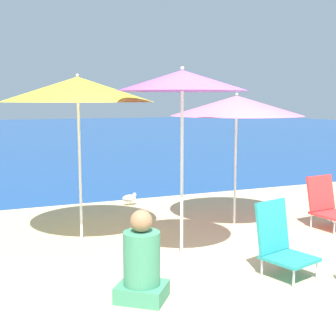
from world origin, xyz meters
The scene contains 9 objects.
ground_plane centered at (0.00, 0.00, 0.00)m, with size 60.00×60.00×0.00m, color #D1BA89.
sea_water centered at (0.00, 24.57, 0.00)m, with size 60.00×40.00×0.01m.
beach_umbrella_purple centered at (-0.20, 1.03, 2.13)m, with size 1.52×1.52×2.30m.
beach_umbrella_yellow centered at (-1.13, 2.35, 2.05)m, with size 2.03×2.03×2.26m.
beach_umbrella_pink centered at (1.26, 2.24, 1.83)m, with size 2.02×2.02×2.02m.
beach_chair_teal centered at (0.62, 0.19, 0.37)m, with size 0.61×0.67×0.81m.
beach_chair_red centered at (2.44, 1.52, 0.36)m, with size 0.58×0.65×0.77m.
person_seated_near centered at (-1.03, 0.13, 0.36)m, with size 0.60×0.59×0.89m.
seagull centered at (0.14, 4.08, 0.14)m, with size 0.27×0.11×0.23m.
Camera 1 is at (-2.46, -3.92, 1.92)m, focal length 50.00 mm.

